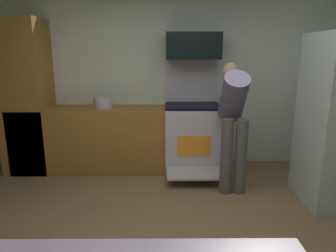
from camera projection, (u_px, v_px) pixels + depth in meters
name	position (u px, v px, depth m)	size (l,w,h in m)	color
wall_back	(163.00, 77.00, 4.55)	(5.20, 0.12, 2.60)	silver
lower_cabinet_run	(101.00, 139.00, 4.39)	(2.40, 0.60, 0.90)	olive
cabinet_column	(26.00, 97.00, 4.24)	(0.60, 0.60, 2.10)	olive
oven_range	(192.00, 135.00, 4.37)	(0.76, 1.04, 1.57)	silver
microwave	(193.00, 46.00, 4.17)	(0.74, 0.38, 0.36)	black
person_cook	(233.00, 117.00, 3.64)	(0.31, 0.61, 1.54)	#4F4F4F
stock_pot	(103.00, 103.00, 4.27)	(0.27, 0.27, 0.15)	#C0B3C4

